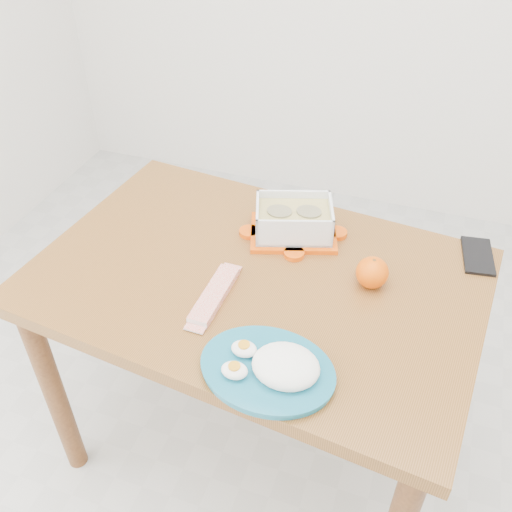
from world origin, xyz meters
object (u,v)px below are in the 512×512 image
(food_container, at_px, (294,220))
(rice_plate, at_px, (273,366))
(dining_table, at_px, (256,305))
(smartphone, at_px, (478,256))
(orange_fruit, at_px, (372,273))

(food_container, height_order, rice_plate, food_container)
(dining_table, xyz_separation_m, food_container, (0.04, 0.19, 0.16))
(smartphone, bearing_deg, dining_table, -162.07)
(dining_table, height_order, rice_plate, rice_plate)
(orange_fruit, distance_m, rice_plate, 0.37)
(smartphone, bearing_deg, food_container, 179.79)
(food_container, height_order, orange_fruit, food_container)
(rice_plate, relative_size, smartphone, 2.03)
(dining_table, distance_m, orange_fruit, 0.32)
(dining_table, xyz_separation_m, orange_fruit, (0.28, 0.06, 0.15))
(dining_table, height_order, food_container, food_container)
(orange_fruit, bearing_deg, dining_table, -168.70)
(orange_fruit, relative_size, rice_plate, 0.26)
(dining_table, height_order, smartphone, smartphone)
(rice_plate, height_order, smartphone, rice_plate)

